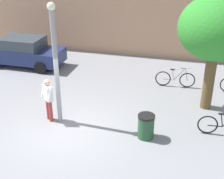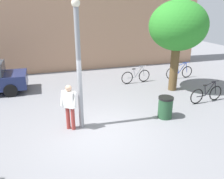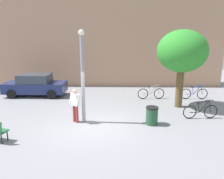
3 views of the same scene
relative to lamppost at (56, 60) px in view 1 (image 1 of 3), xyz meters
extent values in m
plane|color=gray|center=(0.52, -0.55, -2.43)|extent=(36.00, 36.00, 0.00)
cylinder|color=gray|center=(0.00, 0.00, -0.35)|extent=(0.17, 0.17, 4.15)
sphere|color=#F2EACC|center=(0.00, 0.00, 1.85)|extent=(0.28, 0.28, 0.28)
cylinder|color=#9E3833|center=(-0.32, -0.10, -2.00)|extent=(0.14, 0.14, 0.85)
cylinder|color=#9E3833|center=(-0.48, 0.02, -2.00)|extent=(0.14, 0.14, 0.85)
cube|color=white|center=(-0.40, -0.04, -1.28)|extent=(0.45, 0.42, 0.60)
sphere|color=tan|center=(-0.40, -0.04, -0.87)|extent=(0.22, 0.22, 0.22)
cylinder|color=white|center=(-0.23, -0.23, -1.25)|extent=(0.21, 0.24, 0.55)
cylinder|color=white|center=(-0.63, 0.08, -1.25)|extent=(0.21, 0.24, 0.55)
cylinder|color=brown|center=(5.29, 2.50, -1.28)|extent=(0.42, 0.42, 2.30)
ellipsoid|color=#2D8729|center=(5.29, 2.50, 0.86)|extent=(2.82, 2.82, 2.40)
torus|color=black|center=(4.46, 4.22, -2.07)|extent=(0.71, 0.11, 0.71)
torus|color=black|center=(3.36, 4.13, -2.07)|extent=(0.71, 0.11, 0.71)
cylinder|color=#ADADB7|center=(4.09, 4.19, -1.79)|extent=(0.50, 0.08, 0.64)
cylinder|color=#ADADB7|center=(4.04, 4.19, -1.55)|extent=(0.58, 0.08, 0.18)
cylinder|color=#ADADB7|center=(3.81, 4.17, -1.86)|extent=(0.14, 0.05, 0.48)
cylinder|color=#ADADB7|center=(3.61, 4.15, -2.10)|extent=(0.50, 0.08, 0.04)
cylinder|color=#ADADB7|center=(4.39, 4.22, -1.79)|extent=(0.17, 0.05, 0.63)
cube|color=black|center=(3.76, 4.16, -1.60)|extent=(0.21, 0.10, 0.04)
cylinder|color=#ADADB7|center=(4.33, 4.21, -1.48)|extent=(0.44, 0.07, 0.03)
torus|color=black|center=(5.34, 0.54, -2.07)|extent=(0.71, 0.11, 0.71)
cylinder|color=black|center=(5.78, 0.58, -1.86)|extent=(0.14, 0.05, 0.48)
cylinder|color=black|center=(5.58, 0.56, -2.10)|extent=(0.50, 0.08, 0.04)
cube|color=black|center=(5.73, 0.57, -1.60)|extent=(0.21, 0.10, 0.04)
cube|color=navy|center=(-4.10, 4.80, -1.81)|extent=(4.21, 1.73, 0.70)
cube|color=#333D47|center=(-4.10, 4.80, -1.18)|extent=(2.11, 1.58, 0.60)
cylinder|color=black|center=(-2.74, 5.59, -2.11)|extent=(0.64, 0.23, 0.64)
cylinder|color=black|center=(-2.75, 3.99, -2.11)|extent=(0.64, 0.23, 0.64)
cylinder|color=black|center=(-5.44, 5.61, -2.11)|extent=(0.64, 0.23, 0.64)
cylinder|color=#234C2D|center=(3.29, -0.24, -2.03)|extent=(0.56, 0.56, 0.79)
cylinder|color=black|center=(3.29, -0.24, -1.60)|extent=(0.59, 0.59, 0.08)
camera|label=1|loc=(4.52, -9.44, 3.90)|focal=50.98mm
camera|label=2|loc=(-1.18, -7.45, 1.76)|focal=36.76mm
camera|label=3|loc=(1.60, -10.22, 1.72)|focal=35.53mm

